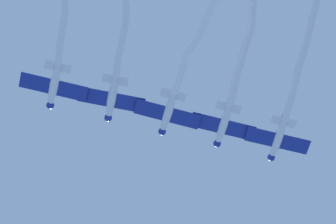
{
  "coord_description": "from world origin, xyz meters",
  "views": [
    {
      "loc": [
        32.9,
        10.82,
        1.63
      ],
      "look_at": [
        5.08,
        4.98,
        69.39
      ],
      "focal_mm": 66.85,
      "sensor_mm": 36.0,
      "label": 1
    }
  ],
  "objects_px": {
    "airplane_left_wing": "(223,126)",
    "airplane_trail": "(54,86)",
    "airplane_lead": "(277,140)",
    "airplane_right_wing": "(168,113)",
    "airplane_slot": "(112,99)"
  },
  "relations": [
    {
      "from": "airplane_left_wing",
      "to": "airplane_trail",
      "type": "height_order",
      "value": "airplane_left_wing"
    },
    {
      "from": "airplane_left_wing",
      "to": "airplane_right_wing",
      "type": "bearing_deg",
      "value": 89.97
    },
    {
      "from": "airplane_left_wing",
      "to": "airplane_trail",
      "type": "distance_m",
      "value": 20.38
    },
    {
      "from": "airplane_left_wing",
      "to": "airplane_right_wing",
      "type": "xyz_separation_m",
      "value": [
        3.02,
        -6.09,
        -0.3
      ]
    },
    {
      "from": "airplane_slot",
      "to": "airplane_trail",
      "type": "relative_size",
      "value": 1.01
    },
    {
      "from": "airplane_slot",
      "to": "airplane_right_wing",
      "type": "bearing_deg",
      "value": -87.09
    },
    {
      "from": "airplane_lead",
      "to": "airplane_left_wing",
      "type": "height_order",
      "value": "airplane_left_wing"
    },
    {
      "from": "airplane_left_wing",
      "to": "airplane_slot",
      "type": "relative_size",
      "value": 0.99
    },
    {
      "from": "airplane_lead",
      "to": "airplane_slot",
      "type": "xyz_separation_m",
      "value": [
        9.06,
        -18.25,
        0.3
      ]
    },
    {
      "from": "airplane_left_wing",
      "to": "airplane_slot",
      "type": "distance_m",
      "value": 13.58
    },
    {
      "from": "airplane_left_wing",
      "to": "airplane_right_wing",
      "type": "distance_m",
      "value": 6.8
    },
    {
      "from": "airplane_lead",
      "to": "airplane_trail",
      "type": "relative_size",
      "value": 1.0
    },
    {
      "from": "airplane_lead",
      "to": "airplane_trail",
      "type": "xyz_separation_m",
      "value": [
        12.08,
        -24.33,
        0.0
      ]
    },
    {
      "from": "airplane_right_wing",
      "to": "airplane_trail",
      "type": "xyz_separation_m",
      "value": [
        6.04,
        -12.16,
        0.0
      ]
    },
    {
      "from": "airplane_lead",
      "to": "airplane_trail",
      "type": "bearing_deg",
      "value": 90.46
    }
  ]
}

